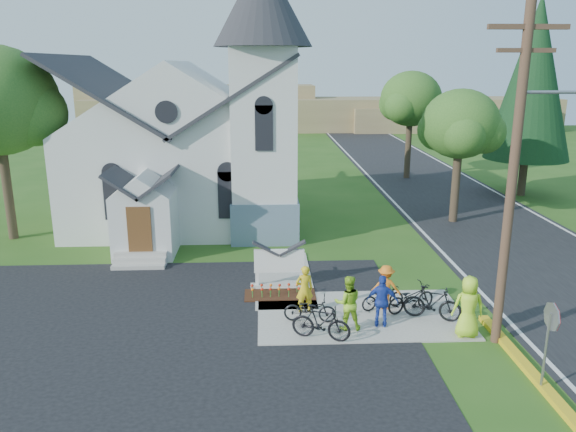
{
  "coord_description": "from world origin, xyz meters",
  "views": [
    {
      "loc": [
        -1.8,
        -16.83,
        8.25
      ],
      "look_at": [
        -0.78,
        5.0,
        2.31
      ],
      "focal_mm": 35.0,
      "sensor_mm": 36.0,
      "label": 1
    }
  ],
  "objects_px": {
    "cyclist_1": "(348,303)",
    "cyclist_2": "(382,301)",
    "cyclist_3": "(386,287)",
    "bike_4": "(383,297)",
    "bike_3": "(432,303)",
    "bike_0": "(310,309)",
    "cyclist_4": "(468,307)",
    "stop_sign": "(550,328)",
    "cyclist_0": "(305,289)",
    "utility_pole": "(516,168)",
    "bike_1": "(321,323)",
    "bike_2": "(411,298)",
    "church_sign": "(279,261)"
  },
  "relations": [
    {
      "from": "cyclist_0",
      "to": "bike_2",
      "type": "bearing_deg",
      "value": 169.01
    },
    {
      "from": "bike_0",
      "to": "bike_1",
      "type": "distance_m",
      "value": 1.26
    },
    {
      "from": "bike_1",
      "to": "bike_4",
      "type": "xyz_separation_m",
      "value": [
        2.36,
        2.12,
        -0.13
      ]
    },
    {
      "from": "cyclist_0",
      "to": "bike_2",
      "type": "distance_m",
      "value": 3.65
    },
    {
      "from": "church_sign",
      "to": "bike_1",
      "type": "xyz_separation_m",
      "value": [
        1.14,
        -4.4,
        -0.42
      ]
    },
    {
      "from": "bike_0",
      "to": "bike_3",
      "type": "bearing_deg",
      "value": -81.82
    },
    {
      "from": "cyclist_0",
      "to": "cyclist_2",
      "type": "distance_m",
      "value": 2.69
    },
    {
      "from": "cyclist_2",
      "to": "cyclist_4",
      "type": "height_order",
      "value": "cyclist_4"
    },
    {
      "from": "cyclist_0",
      "to": "bike_3",
      "type": "bearing_deg",
      "value": 160.5
    },
    {
      "from": "stop_sign",
      "to": "bike_3",
      "type": "height_order",
      "value": "stop_sign"
    },
    {
      "from": "cyclist_3",
      "to": "bike_4",
      "type": "relative_size",
      "value": 0.96
    },
    {
      "from": "stop_sign",
      "to": "cyclist_2",
      "type": "relative_size",
      "value": 1.43
    },
    {
      "from": "church_sign",
      "to": "bike_0",
      "type": "distance_m",
      "value": 3.33
    },
    {
      "from": "utility_pole",
      "to": "stop_sign",
      "type": "height_order",
      "value": "utility_pole"
    },
    {
      "from": "cyclist_0",
      "to": "cyclist_4",
      "type": "relative_size",
      "value": 0.84
    },
    {
      "from": "cyclist_2",
      "to": "bike_3",
      "type": "xyz_separation_m",
      "value": [
        1.77,
        0.43,
        -0.29
      ]
    },
    {
      "from": "stop_sign",
      "to": "cyclist_2",
      "type": "distance_m",
      "value": 5.21
    },
    {
      "from": "cyclist_0",
      "to": "bike_3",
      "type": "height_order",
      "value": "cyclist_0"
    },
    {
      "from": "cyclist_4",
      "to": "bike_2",
      "type": "bearing_deg",
      "value": -51.25
    },
    {
      "from": "stop_sign",
      "to": "cyclist_1",
      "type": "bearing_deg",
      "value": 141.13
    },
    {
      "from": "cyclist_0",
      "to": "cyclist_4",
      "type": "height_order",
      "value": "cyclist_4"
    },
    {
      "from": "cyclist_1",
      "to": "cyclist_3",
      "type": "xyz_separation_m",
      "value": [
        1.55,
        1.49,
        -0.11
      ]
    },
    {
      "from": "church_sign",
      "to": "bike_2",
      "type": "height_order",
      "value": "church_sign"
    },
    {
      "from": "church_sign",
      "to": "cyclist_2",
      "type": "height_order",
      "value": "cyclist_2"
    },
    {
      "from": "bike_0",
      "to": "cyclist_4",
      "type": "bearing_deg",
      "value": -96.33
    },
    {
      "from": "bike_0",
      "to": "church_sign",
      "type": "bearing_deg",
      "value": 24.25
    },
    {
      "from": "cyclist_4",
      "to": "bike_4",
      "type": "height_order",
      "value": "cyclist_4"
    },
    {
      "from": "cyclist_3",
      "to": "bike_3",
      "type": "height_order",
      "value": "cyclist_3"
    },
    {
      "from": "bike_3",
      "to": "bike_4",
      "type": "height_order",
      "value": "bike_3"
    },
    {
      "from": "cyclist_1",
      "to": "bike_3",
      "type": "relative_size",
      "value": 0.94
    },
    {
      "from": "church_sign",
      "to": "cyclist_0",
      "type": "distance_m",
      "value": 2.51
    },
    {
      "from": "bike_1",
      "to": "stop_sign",
      "type": "bearing_deg",
      "value": -98.79
    },
    {
      "from": "cyclist_1",
      "to": "bike_3",
      "type": "bearing_deg",
      "value": -169.33
    },
    {
      "from": "bike_0",
      "to": "bike_4",
      "type": "relative_size",
      "value": 1.06
    },
    {
      "from": "cyclist_1",
      "to": "bike_1",
      "type": "bearing_deg",
      "value": 36.73
    },
    {
      "from": "utility_pole",
      "to": "cyclist_4",
      "type": "height_order",
      "value": "utility_pole"
    },
    {
      "from": "bike_0",
      "to": "bike_3",
      "type": "relative_size",
      "value": 0.91
    },
    {
      "from": "bike_0",
      "to": "cyclist_3",
      "type": "xyz_separation_m",
      "value": [
        2.7,
        0.94,
        0.33
      ]
    },
    {
      "from": "church_sign",
      "to": "bike_3",
      "type": "relative_size",
      "value": 1.16
    },
    {
      "from": "stop_sign",
      "to": "bike_2",
      "type": "xyz_separation_m",
      "value": [
        -2.22,
        4.88,
        -1.24
      ]
    },
    {
      "from": "utility_pole",
      "to": "cyclist_2",
      "type": "bearing_deg",
      "value": 161.79
    },
    {
      "from": "cyclist_3",
      "to": "bike_4",
      "type": "height_order",
      "value": "cyclist_3"
    },
    {
      "from": "bike_0",
      "to": "cyclist_0",
      "type": "bearing_deg",
      "value": 17.45
    },
    {
      "from": "utility_pole",
      "to": "bike_0",
      "type": "xyz_separation_m",
      "value": [
        -5.65,
        1.54,
        -4.9
      ]
    },
    {
      "from": "bike_0",
      "to": "cyclist_1",
      "type": "height_order",
      "value": "cyclist_1"
    },
    {
      "from": "bike_0",
      "to": "bike_1",
      "type": "relative_size",
      "value": 0.93
    },
    {
      "from": "cyclist_0",
      "to": "cyclist_1",
      "type": "distance_m",
      "value": 1.84
    },
    {
      "from": "cyclist_2",
      "to": "bike_3",
      "type": "bearing_deg",
      "value": -153.59
    },
    {
      "from": "utility_pole",
      "to": "bike_2",
      "type": "height_order",
      "value": "utility_pole"
    },
    {
      "from": "cyclist_1",
      "to": "cyclist_2",
      "type": "height_order",
      "value": "cyclist_1"
    }
  ]
}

